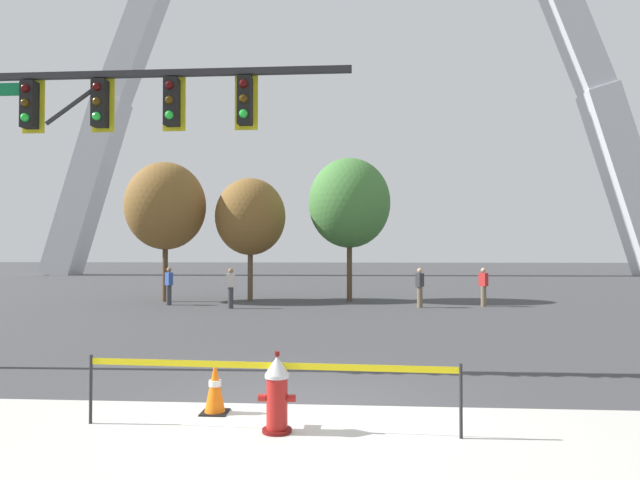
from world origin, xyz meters
TOP-DOWN VIEW (x-y plane):
  - ground_plane at (0.00, 0.00)m, footprint 240.00×240.00m
  - fire_hydrant at (-0.18, -0.98)m, footprint 0.46×0.48m
  - caution_tape_barrier at (-0.30, -0.95)m, footprint 4.67×0.29m
  - traffic_cone_by_hydrant at (-1.14, -0.27)m, footprint 0.36×0.36m
  - traffic_signal_gantry at (-4.51, 2.35)m, footprint 7.82×0.44m
  - monument_arch at (0.00, 45.30)m, footprint 61.20×3.04m
  - tree_far_left at (-7.87, 16.44)m, footprint 3.62×3.62m
  - tree_left_mid at (-4.09, 17.09)m, footprint 3.24×3.24m
  - tree_center_left at (0.48, 17.28)m, footprint 3.76×3.76m
  - pedestrian_walking_left at (-4.19, 13.64)m, footprint 0.36×0.24m
  - pedestrian_standing_center at (-7.12, 14.83)m, footprint 0.38×0.38m
  - pedestrian_walking_right at (6.01, 15.07)m, footprint 0.36×0.39m
  - pedestrian_near_trees at (3.35, 14.47)m, footprint 0.37×0.39m

SIDE VIEW (x-z plane):
  - ground_plane at x=0.00m, z-range 0.00..0.00m
  - traffic_cone_by_hydrant at x=-1.14m, z-range -0.01..0.72m
  - fire_hydrant at x=-0.18m, z-range -0.03..0.96m
  - caution_tape_barrier at x=-0.30m, z-range 0.16..1.05m
  - pedestrian_walking_left at x=-4.19m, z-range 0.02..1.61m
  - pedestrian_standing_center at x=-7.12m, z-range 0.02..1.61m
  - pedestrian_walking_right at x=6.01m, z-range 0.02..1.61m
  - pedestrian_near_trees at x=3.35m, z-range 0.02..1.61m
  - tree_left_mid at x=-4.09m, z-range 1.04..6.71m
  - tree_far_left at x=-7.87m, z-range 1.17..7.51m
  - traffic_signal_gantry at x=-4.51m, z-range 1.40..7.40m
  - tree_center_left at x=0.48m, z-range 1.21..7.79m
  - monument_arch at x=0.00m, z-range -3.28..51.19m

